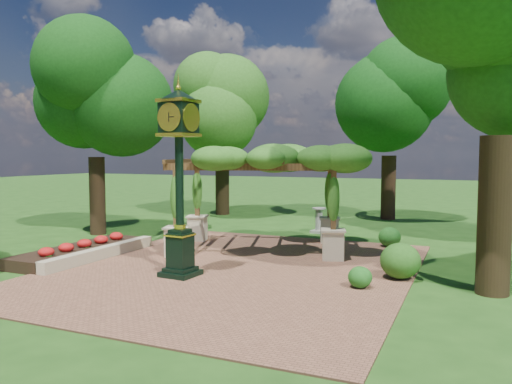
% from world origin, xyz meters
% --- Properties ---
extents(ground, '(120.00, 120.00, 0.00)m').
position_xyz_m(ground, '(0.00, 0.00, 0.00)').
color(ground, '#1E4714').
rests_on(ground, ground).
extents(brick_plaza, '(10.00, 12.00, 0.04)m').
position_xyz_m(brick_plaza, '(0.00, 1.00, 0.02)').
color(brick_plaza, brown).
rests_on(brick_plaza, ground).
extents(border_wall, '(0.35, 5.00, 0.40)m').
position_xyz_m(border_wall, '(-4.60, 0.50, 0.20)').
color(border_wall, '#C6B793').
rests_on(border_wall, ground).
extents(flower_bed, '(1.50, 5.00, 0.36)m').
position_xyz_m(flower_bed, '(-5.50, 0.50, 0.18)').
color(flower_bed, red).
rests_on(flower_bed, ground).
extents(pedestal_clock, '(1.11, 1.11, 5.23)m').
position_xyz_m(pedestal_clock, '(-0.99, -0.46, 3.12)').
color(pedestal_clock, black).
rests_on(pedestal_clock, brick_plaza).
extents(pergola, '(6.79, 5.31, 3.75)m').
position_xyz_m(pergola, '(-0.59, 4.06, 3.08)').
color(pergola, beige).
rests_on(pergola, brick_plaza).
extents(sundial, '(0.67, 0.67, 1.10)m').
position_xyz_m(sundial, '(0.27, 8.72, 0.48)').
color(sundial, gray).
rests_on(sundial, ground).
extents(shrub_front, '(0.70, 0.70, 0.54)m').
position_xyz_m(shrub_front, '(3.84, 0.27, 0.31)').
color(shrub_front, '#1D5A19').
rests_on(shrub_front, brick_plaza).
extents(shrub_mid, '(1.28, 1.28, 0.97)m').
position_xyz_m(shrub_mid, '(4.64, 1.65, 0.53)').
color(shrub_mid, '#245517').
rests_on(shrub_mid, brick_plaza).
extents(shrub_back, '(1.04, 1.04, 0.72)m').
position_xyz_m(shrub_back, '(3.64, 6.35, 0.40)').
color(shrub_back, '#24691E').
rests_on(shrub_back, brick_plaza).
extents(tree_west_near, '(4.04, 4.04, 8.52)m').
position_xyz_m(tree_west_near, '(-8.30, 4.57, 5.84)').
color(tree_west_near, '#2F1F13').
rests_on(tree_west_near, ground).
extents(tree_west_far, '(4.34, 4.34, 9.11)m').
position_xyz_m(tree_west_far, '(-6.73, 13.08, 6.23)').
color(tree_west_far, black).
rests_on(tree_west_far, ground).
extents(tree_north, '(4.49, 4.49, 8.66)m').
position_xyz_m(tree_north, '(2.29, 14.63, 5.93)').
color(tree_north, '#321E14').
rests_on(tree_north, ground).
extents(tree_east_near, '(4.27, 4.27, 9.92)m').
position_xyz_m(tree_east_near, '(6.88, 1.14, 6.78)').
color(tree_east_near, '#302313').
rests_on(tree_east_near, ground).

